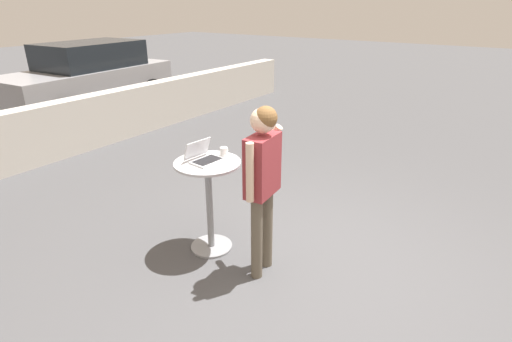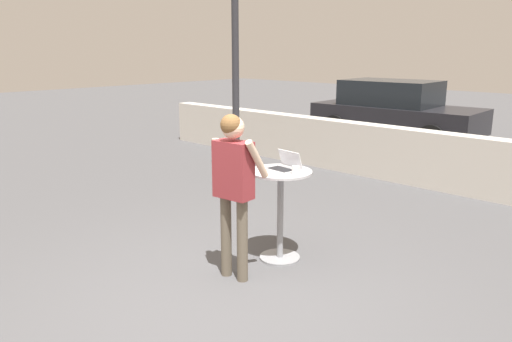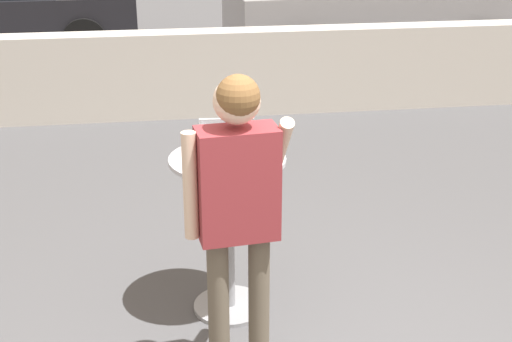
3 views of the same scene
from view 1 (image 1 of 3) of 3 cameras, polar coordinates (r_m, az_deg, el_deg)
The scene contains 7 objects.
ground_plane at distance 4.20m, azimuth 8.32°, elevation -13.61°, with size 50.00×50.00×0.00m, color #4C4C4F.
pavement_kerb at distance 7.47m, azimuth -28.91°, elevation 4.46°, with size 14.03×0.35×0.95m.
cafe_table at distance 4.17m, azimuth -6.74°, elevation -3.26°, with size 0.68×0.68×1.01m.
laptop at distance 4.04m, azimuth -7.47°, elevation 2.05°, with size 0.34×0.31×0.20m.
coffee_mug at distance 4.15m, azimuth -4.60°, elevation 2.78°, with size 0.11×0.08×0.09m.
standing_person at distance 3.60m, azimuth 0.92°, elevation -0.22°, with size 0.53×0.40×1.68m.
parked_car_further_down at distance 10.36m, azimuth -22.79°, elevation 12.13°, with size 4.14×2.00×1.64m.
Camera 1 is at (-3.07, -1.41, 2.49)m, focal length 28.00 mm.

